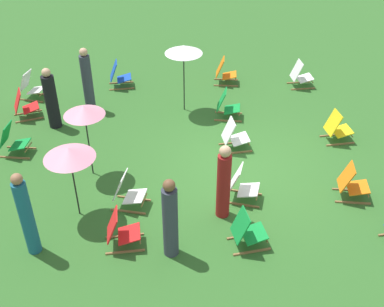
{
  "coord_description": "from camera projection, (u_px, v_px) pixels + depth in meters",
  "views": [
    {
      "loc": [
        -9.05,
        1.78,
        6.85
      ],
      "look_at": [
        0.0,
        1.2,
        0.5
      ],
      "focal_mm": 44.8,
      "sensor_mm": 36.0,
      "label": 1
    }
  ],
  "objects": [
    {
      "name": "ground_plane",
      "position": [
        242.0,
        169.0,
        11.42
      ],
      "size": [
        40.0,
        40.0,
        0.0
      ],
      "primitive_type": "plane",
      "color": "#2D6026"
    },
    {
      "name": "deckchair_0",
      "position": [
        31.0,
        86.0,
        14.13
      ],
      "size": [
        0.68,
        0.87,
        0.83
      ],
      "rotation": [
        0.0,
        0.0,
        -0.3
      ],
      "color": "olive",
      "rests_on": "ground"
    },
    {
      "name": "deckchair_1",
      "position": [
        24.0,
        106.0,
        13.19
      ],
      "size": [
        0.69,
        0.87,
        0.83
      ],
      "rotation": [
        0.0,
        0.0,
        0.31
      ],
      "color": "olive",
      "rests_on": "ground"
    },
    {
      "name": "deckchair_2",
      "position": [
        247.0,
        231.0,
        9.17
      ],
      "size": [
        0.59,
        0.83,
        0.83
      ],
      "rotation": [
        0.0,
        0.0,
        0.16
      ],
      "color": "olive",
      "rests_on": "ground"
    },
    {
      "name": "deckchair_3",
      "position": [
        128.0,
        192.0,
        10.14
      ],
      "size": [
        0.65,
        0.85,
        0.83
      ],
      "rotation": [
        0.0,
        0.0,
        -0.25
      ],
      "color": "olive",
      "rests_on": "ground"
    },
    {
      "name": "deckchair_5",
      "position": [
        337.0,
        128.0,
        12.23
      ],
      "size": [
        0.56,
        0.81,
        0.83
      ],
      "rotation": [
        0.0,
        0.0,
        0.11
      ],
      "color": "olive",
      "rests_on": "ground"
    },
    {
      "name": "deckchair_6",
      "position": [
        119.0,
        76.0,
        14.73
      ],
      "size": [
        0.54,
        0.8,
        0.83
      ],
      "rotation": [
        0.0,
        0.0,
        0.09
      ],
      "color": "olive",
      "rests_on": "ground"
    },
    {
      "name": "deckchair_7",
      "position": [
        352.0,
        184.0,
        10.37
      ],
      "size": [
        0.59,
        0.83,
        0.83
      ],
      "rotation": [
        0.0,
        0.0,
        -0.16
      ],
      "color": "olive",
      "rests_on": "ground"
    },
    {
      "name": "deckchair_9",
      "position": [
        225.0,
        72.0,
        14.92
      ],
      "size": [
        0.57,
        0.82,
        0.83
      ],
      "rotation": [
        0.0,
        0.0,
        -0.13
      ],
      "color": "olive",
      "rests_on": "ground"
    },
    {
      "name": "deckchair_10",
      "position": [
        300.0,
        75.0,
        14.74
      ],
      "size": [
        0.53,
        0.79,
        0.83
      ],
      "rotation": [
        0.0,
        0.0,
        0.07
      ],
      "color": "olive",
      "rests_on": "ground"
    },
    {
      "name": "deckchair_11",
      "position": [
        242.0,
        185.0,
        10.32
      ],
      "size": [
        0.68,
        0.87,
        0.83
      ],
      "rotation": [
        0.0,
        0.0,
        -0.3
      ],
      "color": "olive",
      "rests_on": "ground"
    },
    {
      "name": "deckchair_12",
      "position": [
        227.0,
        106.0,
        13.19
      ],
      "size": [
        0.6,
        0.83,
        0.83
      ],
      "rotation": [
        0.0,
        0.0,
        -0.17
      ],
      "color": "olive",
      "rests_on": "ground"
    },
    {
      "name": "deckchair_13",
      "position": [
        121.0,
        231.0,
        9.18
      ],
      "size": [
        0.53,
        0.79,
        0.83
      ],
      "rotation": [
        0.0,
        0.0,
        0.07
      ],
      "color": "olive",
      "rests_on": "ground"
    },
    {
      "name": "deckchair_14",
      "position": [
        13.0,
        141.0,
        11.75
      ],
      "size": [
        0.59,
        0.83,
        0.83
      ],
      "rotation": [
        0.0,
        0.0,
        -0.16
      ],
      "color": "olive",
      "rests_on": "ground"
    },
    {
      "name": "deckchair_15",
      "position": [
        234.0,
        136.0,
        11.92
      ],
      "size": [
        0.56,
        0.81,
        0.83
      ],
      "rotation": [
        0.0,
        0.0,
        0.11
      ],
      "color": "olive",
      "rests_on": "ground"
    },
    {
      "name": "umbrella_0",
      "position": [
        184.0,
        50.0,
        12.71
      ],
      "size": [
        1.02,
        1.02,
        1.94
      ],
      "color": "black",
      "rests_on": "ground"
    },
    {
      "name": "umbrella_1",
      "position": [
        84.0,
        111.0,
        10.32
      ],
      "size": [
        0.91,
        0.91,
        1.81
      ],
      "color": "black",
      "rests_on": "ground"
    },
    {
      "name": "umbrella_2",
      "position": [
        69.0,
        153.0,
        9.24
      ],
      "size": [
        1.02,
        1.02,
        1.68
      ],
      "color": "black",
      "rests_on": "ground"
    },
    {
      "name": "person_0",
      "position": [
        87.0,
        81.0,
        13.3
      ],
      "size": [
        0.4,
        0.4,
        1.84
      ],
      "rotation": [
        0.0,
        0.0,
        0.5
      ],
      "color": "#333847",
      "rests_on": "ground"
    },
    {
      "name": "person_1",
      "position": [
        224.0,
        183.0,
        9.64
      ],
      "size": [
        0.33,
        0.33,
        1.73
      ],
      "rotation": [
        0.0,
        0.0,
        1.73
      ],
      "color": "maroon",
      "rests_on": "ground"
    },
    {
      "name": "person_2",
      "position": [
        51.0,
        100.0,
        12.57
      ],
      "size": [
        0.46,
        0.46,
        1.7
      ],
      "rotation": [
        0.0,
        0.0,
        0.52
      ],
      "color": "black",
      "rests_on": "ground"
    },
    {
      "name": "person_3",
      "position": [
        26.0,
        216.0,
        8.76
      ],
      "size": [
        0.37,
        0.37,
        1.85
      ],
      "rotation": [
        0.0,
        0.0,
        2.26
      ],
      "color": "#195972",
      "rests_on": "ground"
    },
    {
      "name": "person_4",
      "position": [
        170.0,
        220.0,
        8.74
      ],
      "size": [
        0.41,
        0.41,
        1.76
      ],
      "rotation": [
        0.0,
        0.0,
        2.25
      ],
      "color": "#333847",
      "rests_on": "ground"
    }
  ]
}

